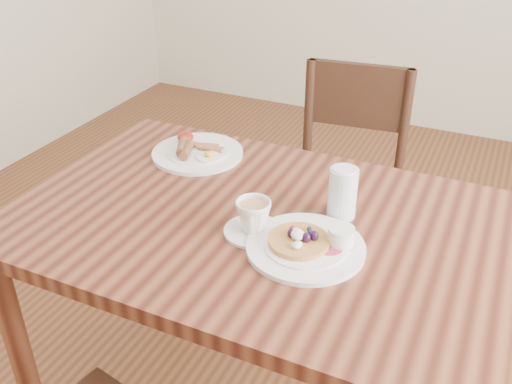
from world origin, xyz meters
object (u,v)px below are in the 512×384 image
(dining_table, at_px, (256,249))
(breakfast_plate, at_px, (196,151))
(chair_far, at_px, (345,176))
(teacup_saucer, at_px, (253,219))
(water_glass, at_px, (343,193))
(pancake_plate, at_px, (308,244))

(dining_table, height_order, breakfast_plate, breakfast_plate)
(dining_table, height_order, chair_far, chair_far)
(dining_table, bearing_deg, teacup_saucer, -70.14)
(breakfast_plate, xyz_separation_m, water_glass, (0.49, -0.14, 0.05))
(dining_table, relative_size, chair_far, 1.36)
(breakfast_plate, distance_m, teacup_saucer, 0.45)
(dining_table, bearing_deg, pancake_plate, -24.31)
(pancake_plate, bearing_deg, breakfast_plate, 146.76)
(chair_far, bearing_deg, water_glass, 98.35)
(dining_table, bearing_deg, breakfast_plate, 142.59)
(pancake_plate, relative_size, teacup_saucer, 1.93)
(chair_far, bearing_deg, breakfast_plate, 52.21)
(pancake_plate, relative_size, water_glass, 2.10)
(dining_table, bearing_deg, chair_far, 88.84)
(teacup_saucer, bearing_deg, chair_far, 90.59)
(dining_table, height_order, pancake_plate, pancake_plate)
(chair_far, relative_size, teacup_saucer, 6.29)
(dining_table, height_order, teacup_saucer, teacup_saucer)
(breakfast_plate, relative_size, teacup_saucer, 1.93)
(pancake_plate, bearing_deg, chair_far, 100.16)
(pancake_plate, xyz_separation_m, breakfast_plate, (-0.47, 0.31, -0.00))
(dining_table, distance_m, water_glass, 0.27)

